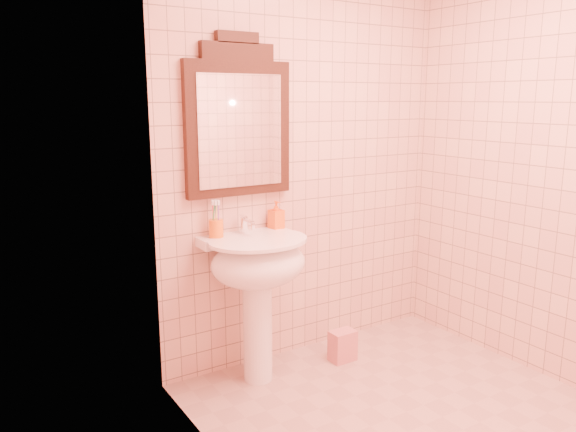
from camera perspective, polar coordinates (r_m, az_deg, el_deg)
floor at (r=3.15m, az=13.80°, el=-19.86°), size 2.20×2.20×0.00m
back_wall at (r=3.54m, az=1.84°, el=5.58°), size 2.00×0.02×2.50m
pedestal_sink at (r=3.22m, az=-3.10°, el=-5.78°), size 0.58×0.58×0.86m
faucet at (r=3.27m, az=-4.33°, el=-0.84°), size 0.04×0.16×0.11m
mirror at (r=3.25m, az=-5.04°, el=9.52°), size 0.66×0.06×0.92m
toothbrush_cup at (r=3.21m, az=-7.31°, el=-1.22°), size 0.08×0.08×0.19m
soap_dispenser at (r=3.40m, az=-1.20°, el=0.13°), size 0.08×0.09×0.17m
towel at (r=3.67m, az=5.56°, el=-12.98°), size 0.16×0.11×0.20m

